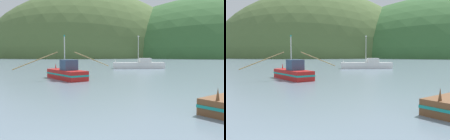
{
  "view_description": "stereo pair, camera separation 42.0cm",
  "coord_description": "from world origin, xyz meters",
  "views": [
    {
      "loc": [
        1.09,
        -6.95,
        3.5
      ],
      "look_at": [
        6.2,
        21.39,
        1.4
      ],
      "focal_mm": 38.71,
      "sensor_mm": 36.0,
      "label": 1
    },
    {
      "loc": [
        1.5,
        -7.02,
        3.5
      ],
      "look_at": [
        6.2,
        21.39,
        1.4
      ],
      "focal_mm": 38.71,
      "sensor_mm": 36.0,
      "label": 2
    }
  ],
  "objects": [
    {
      "name": "hill_mid_left",
      "position": [
        87.09,
        205.61,
        0.0
      ],
      "size": [
        88.3,
        70.64,
        71.26
      ],
      "primitive_type": "ellipsoid",
      "color": "#516B38",
      "rests_on": "ground"
    },
    {
      "name": "hill_far_left",
      "position": [
        17.36,
        182.67,
        0.0
      ],
      "size": [
        153.44,
        122.76,
        97.64
      ],
      "primitive_type": "ellipsoid",
      "color": "#516B38",
      "rests_on": "ground"
    },
    {
      "name": "hill_mid_right",
      "position": [
        120.67,
        172.11,
        0.0
      ],
      "size": [
        195.94,
        156.75,
        92.4
      ],
      "primitive_type": "ellipsoid",
      "color": "#386633",
      "rests_on": "ground"
    },
    {
      "name": "fishing_boat_white",
      "position": [
        16.31,
        43.65,
        0.8
      ],
      "size": [
        11.35,
        2.78,
        7.09
      ],
      "rotation": [
        0.0,
        0.0,
        3.05
      ],
      "color": "white",
      "rests_on": "ground"
    },
    {
      "name": "fishing_boat_red",
      "position": [
        0.84,
        24.98,
        0.82
      ],
      "size": [
        12.18,
        7.85,
        5.78
      ],
      "rotation": [
        0.0,
        0.0,
        2.02
      ],
      "color": "red",
      "rests_on": "ground"
    }
  ]
}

